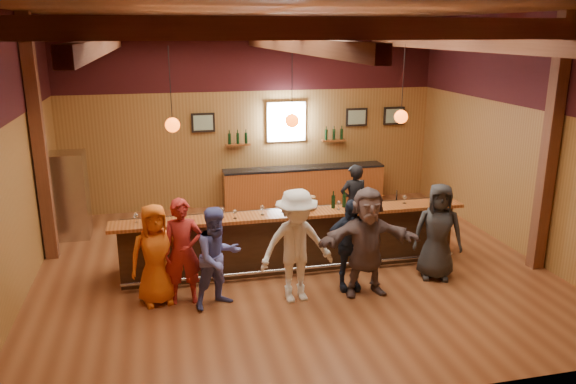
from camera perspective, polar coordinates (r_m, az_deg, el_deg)
The scene contains 27 objects.
room at distance 9.62m, azimuth 0.33°, elevation 10.33°, with size 9.04×9.00×4.52m.
bar_counter at distance 10.33m, azimuth 0.28°, elevation -4.64°, with size 6.30×1.07×1.11m.
back_bar_cabinet at distance 13.92m, azimuth 1.63°, elevation 0.66°, with size 4.00×0.52×0.95m.
window at distance 13.70m, azimuth -0.19°, elevation 7.16°, with size 0.95×0.09×0.95m.
framed_pictures at distance 13.90m, azimuth 3.33°, elevation 7.47°, with size 5.35×0.05×0.45m.
wine_shelves at distance 13.71m, azimuth -0.12°, elevation 5.35°, with size 3.00×0.18×0.30m.
pendant_lights at distance 9.63m, azimuth 0.41°, elevation 7.30°, with size 4.24×0.24×1.37m.
stainless_fridge at distance 12.44m, azimuth -21.27°, elevation -0.31°, with size 0.70×0.70×1.80m, color silver.
customer_orange at distance 9.05m, azimuth -13.30°, elevation -6.20°, with size 0.80×0.52×1.63m, color #D75C14.
customer_redvest at distance 8.97m, azimuth -10.62°, elevation -5.95°, with size 0.62×0.41×1.71m, color maroon.
customer_denim at distance 8.78m, azimuth -7.13°, elevation -6.61°, with size 0.79×0.61×1.62m, color #555CAB.
customer_white at distance 8.84m, azimuth 0.86°, elevation -5.52°, with size 1.19×0.69×1.85m, color white.
customer_navy at distance 9.34m, azimuth 6.26°, elevation -5.36°, with size 0.91×0.38×1.56m, color #192133.
customer_brown at distance 9.16m, azimuth 8.01°, elevation -5.03°, with size 1.68×0.53×1.81m, color #645050.
customer_dark at distance 10.01m, azimuth 14.98°, elevation -3.91°, with size 0.83×0.54×1.70m, color #28292B.
bartender at distance 11.52m, azimuth 6.69°, elevation -1.07°, with size 0.58×0.38×1.60m, color black.
ice_bucket at distance 9.95m, azimuth 2.19°, elevation -1.14°, with size 0.22×0.22×0.24m, color brown.
bottle_a at distance 10.07m, azimuth 4.62°, elevation -0.96°, with size 0.07×0.07×0.32m.
bottle_b at distance 10.14m, azimuth 5.72°, elevation -0.88°, with size 0.07×0.07×0.31m.
glass_a at distance 9.62m, azimuth -15.18°, elevation -2.36°, with size 0.07×0.07×0.16m.
glass_b at distance 9.51m, azimuth -10.98°, elevation -2.20°, with size 0.08×0.08×0.18m.
glass_c at distance 9.60m, azimuth -6.70°, elevation -1.85°, with size 0.08×0.08×0.18m.
glass_d at distance 9.53m, azimuth -5.43°, elevation -2.04°, with size 0.07×0.07×0.16m.
glass_e at distance 9.68m, azimuth -2.63°, elevation -1.64°, with size 0.08×0.08×0.17m.
glass_f at distance 10.00m, azimuth 5.16°, elevation -1.15°, with size 0.07×0.07×0.16m.
glass_g at distance 10.19m, azimuth 7.96°, elevation -0.91°, with size 0.07×0.07×0.16m.
glass_h at distance 10.53m, azimuth 11.76°, elevation -0.55°, with size 0.07×0.07×0.16m.
Camera 1 is at (-2.22, -9.25, 4.18)m, focal length 35.00 mm.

